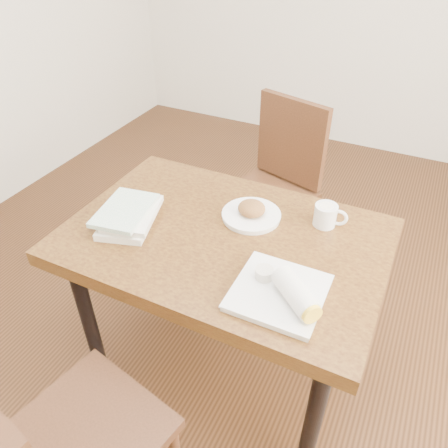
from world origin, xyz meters
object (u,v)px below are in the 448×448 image
at_px(plate_scone, 251,213).
at_px(chair_far, 277,179).
at_px(book_stack, 129,215).
at_px(table, 224,253).
at_px(plate_burrito, 284,292).
at_px(coffee_mug, 326,215).
at_px(chair_near, 55,444).

bearing_deg(plate_scone, chair_far, 100.59).
xyz_separation_m(chair_far, book_stack, (-0.28, -0.87, 0.24)).
height_order(chair_far, book_stack, chair_far).
distance_m(table, book_stack, 0.39).
bearing_deg(table, plate_burrito, -34.00).
bearing_deg(coffee_mug, chair_near, -112.99).
relative_size(chair_near, chair_far, 1.00).
distance_m(chair_far, plate_scone, 0.68).
relative_size(plate_scone, plate_burrito, 0.78).
bearing_deg(table, book_stack, -165.71).
bearing_deg(chair_near, plate_scone, 79.95).
relative_size(table, plate_burrito, 3.98).
height_order(plate_scone, plate_burrito, plate_burrito).
bearing_deg(plate_burrito, plate_scone, 126.45).
height_order(table, coffee_mug, coffee_mug).
xyz_separation_m(plate_scone, book_stack, (-0.40, -0.23, 0.01)).
xyz_separation_m(coffee_mug, plate_burrito, (-0.01, -0.43, -0.02)).
distance_m(chair_near, plate_burrito, 0.77).
xyz_separation_m(chair_far, plate_burrito, (0.38, -0.98, 0.23)).
xyz_separation_m(chair_near, plate_scone, (0.17, 0.95, 0.22)).
height_order(table, chair_near, chair_near).
xyz_separation_m(plate_scone, coffee_mug, (0.27, 0.08, 0.02)).
height_order(chair_far, plate_scone, chair_far).
xyz_separation_m(chair_far, coffee_mug, (0.39, -0.55, 0.25)).
xyz_separation_m(plate_burrito, book_stack, (-0.66, 0.12, 0.01)).
distance_m(chair_far, book_stack, 0.94).
bearing_deg(chair_near, coffee_mug, 67.01).
xyz_separation_m(table, coffee_mug, (0.32, 0.23, 0.13)).
bearing_deg(plate_burrito, book_stack, 170.11).
height_order(plate_burrito, book_stack, plate_burrito).
distance_m(chair_near, coffee_mug, 1.15).
relative_size(table, coffee_mug, 9.20).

